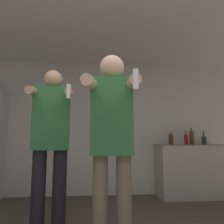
# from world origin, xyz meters

# --- Properties ---
(wall_back) EXTENTS (7.00, 0.06, 2.55)m
(wall_back) POSITION_xyz_m (0.00, 3.25, 1.27)
(wall_back) COLOR beige
(wall_back) RESTS_ON ground_plane
(ceiling_slab) EXTENTS (7.00, 3.74, 0.05)m
(ceiling_slab) POSITION_xyz_m (0.00, 1.61, 2.57)
(ceiling_slab) COLOR silver
(ceiling_slab) RESTS_ON wall_back
(counter) EXTENTS (1.21, 0.59, 0.94)m
(counter) POSITION_xyz_m (1.63, 2.94, 0.47)
(counter) COLOR #BCB29E
(counter) RESTS_ON ground_plane
(bottle_green_wine) EXTENTS (0.08, 0.08, 0.32)m
(bottle_green_wine) POSITION_xyz_m (1.68, 2.90, 1.07)
(bottle_green_wine) COLOR #563314
(bottle_green_wine) RESTS_ON counter
(bottle_dark_rum) EXTENTS (0.09, 0.09, 0.25)m
(bottle_dark_rum) POSITION_xyz_m (1.28, 2.90, 1.04)
(bottle_dark_rum) COLOR #563314
(bottle_dark_rum) RESTS_ON counter
(bottle_amber_bourbon) EXTENTS (0.09, 0.09, 0.26)m
(bottle_amber_bourbon) POSITION_xyz_m (1.92, 2.90, 1.03)
(bottle_amber_bourbon) COLOR #194723
(bottle_amber_bourbon) RESTS_ON counter
(bottle_brown_liquor) EXTENTS (0.07, 0.07, 0.27)m
(bottle_brown_liquor) POSITION_xyz_m (1.57, 2.90, 1.04)
(bottle_brown_liquor) COLOR maroon
(bottle_brown_liquor) RESTS_ON counter
(person_woman_foreground) EXTENTS (0.47, 0.57, 1.74)m
(person_woman_foreground) POSITION_xyz_m (0.01, 0.81, 1.04)
(person_woman_foreground) COLOR #75664C
(person_woman_foreground) RESTS_ON ground_plane
(person_man_side) EXTENTS (0.47, 0.48, 1.77)m
(person_man_side) POSITION_xyz_m (-0.60, 1.36, 0.99)
(person_man_side) COLOR black
(person_man_side) RESTS_ON ground_plane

